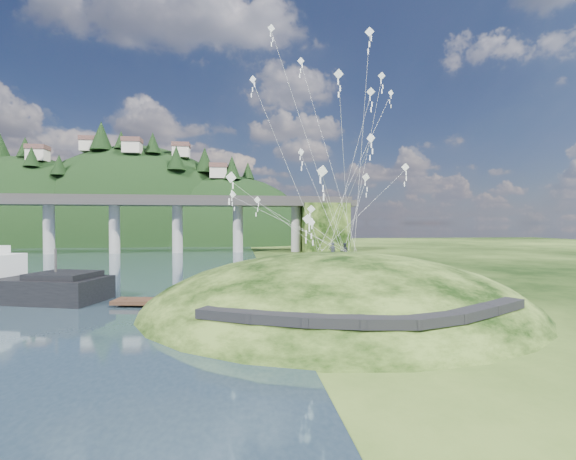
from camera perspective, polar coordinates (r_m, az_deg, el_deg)
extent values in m
plane|color=black|center=(33.04, -5.68, -12.43)|extent=(320.00, 320.00, 0.00)
ellipsoid|color=black|center=(36.45, 7.27, -13.58)|extent=(36.00, 32.00, 13.00)
cube|color=black|center=(24.78, -8.67, -12.18)|extent=(4.32, 3.62, 0.71)
cube|color=black|center=(23.28, -1.17, -12.87)|extent=(4.10, 2.97, 0.61)
cube|color=black|center=(22.85, 6.82, -13.17)|extent=(3.85, 2.37, 0.62)
cube|color=black|center=(23.35, 14.44, -12.99)|extent=(3.62, 1.83, 0.66)
cube|color=black|center=(24.76, 20.87, -12.20)|extent=(3.82, 2.27, 0.68)
cube|color=black|center=(27.04, 25.61, -10.90)|extent=(4.11, 2.97, 0.71)
cube|color=black|center=(29.96, 28.86, -9.72)|extent=(4.26, 3.43, 0.66)
cube|color=#2D2B2B|center=(113.41, -33.09, 3.53)|extent=(160.00, 9.00, 1.60)
cube|color=#2D2B2B|center=(113.49, -33.09, 4.24)|extent=(160.00, 0.40, 1.20)
cube|color=#2D2B2B|center=(117.37, -32.18, 4.13)|extent=(160.00, 0.40, 1.20)
cylinder|color=gray|center=(112.23, -31.91, 0.25)|extent=(2.60, 2.60, 13.00)
cylinder|color=gray|center=(106.74, -24.31, 0.28)|extent=(2.60, 2.60, 13.00)
cylinder|color=gray|center=(103.30, -16.06, 0.31)|extent=(2.60, 2.60, 13.00)
cylinder|color=gray|center=(102.13, -7.43, 0.33)|extent=(2.60, 2.60, 13.00)
cylinder|color=gray|center=(103.29, 1.20, 0.35)|extent=(2.60, 2.60, 13.00)
cube|color=black|center=(104.68, 5.26, 0.35)|extent=(12.00, 11.00, 13.00)
ellipsoid|color=black|center=(171.24, -34.22, -4.42)|extent=(84.00, 60.00, 80.00)
ellipsoid|color=black|center=(163.44, -21.25, -3.87)|extent=(96.00, 68.00, 88.00)
ellipsoid|color=black|center=(151.21, -8.93, -5.72)|extent=(76.00, 56.00, 72.00)
cone|color=black|center=(174.05, -36.86, 9.95)|extent=(6.94, 6.94, 9.13)
cone|color=black|center=(167.03, -34.39, 10.08)|extent=(5.61, 5.61, 7.39)
cone|color=black|center=(156.80, -33.74, 9.03)|extent=(5.08, 5.08, 6.69)
cone|color=black|center=(151.87, -30.80, 8.30)|extent=(5.29, 5.29, 6.96)
cone|color=black|center=(157.88, -25.93, 12.43)|extent=(8.01, 8.01, 10.54)
cone|color=black|center=(155.05, -23.48, 12.15)|extent=(4.97, 4.97, 6.54)
cone|color=black|center=(150.17, -19.40, 12.08)|extent=(5.83, 5.83, 7.67)
cone|color=black|center=(142.71, -16.23, 10.20)|extent=(6.47, 6.47, 8.51)
cone|color=black|center=(148.50, -12.24, 10.11)|extent=(7.13, 7.13, 9.38)
cone|color=black|center=(142.61, -8.30, 9.13)|extent=(6.56, 6.56, 8.63)
cone|color=black|center=(148.15, -5.96, 8.76)|extent=(4.88, 4.88, 6.42)
cube|color=beige|center=(161.54, -33.09, 9.25)|extent=(6.00, 5.00, 4.00)
cube|color=brown|center=(161.96, -33.10, 10.19)|extent=(6.40, 5.40, 1.60)
cube|color=beige|center=(162.05, -27.29, 10.95)|extent=(6.00, 5.00, 4.00)
cube|color=brown|center=(162.54, -27.30, 11.89)|extent=(6.40, 5.40, 1.60)
cube|color=beige|center=(149.26, -22.08, 11.20)|extent=(6.00, 5.00, 4.00)
cube|color=brown|center=(149.77, -22.09, 12.21)|extent=(6.40, 5.40, 1.60)
cube|color=beige|center=(151.94, -15.54, 11.01)|extent=(6.00, 5.00, 4.00)
cube|color=brown|center=(152.43, -15.55, 12.01)|extent=(6.40, 5.40, 1.60)
cube|color=beige|center=(143.46, -10.27, 8.28)|extent=(6.00, 5.00, 4.00)
cube|color=brown|center=(143.82, -10.27, 9.34)|extent=(6.40, 5.40, 1.60)
cube|color=black|center=(47.86, -36.18, -6.98)|extent=(20.80, 11.02, 2.37)
cube|color=black|center=(43.38, -30.24, -5.79)|extent=(6.56, 5.94, 0.55)
cylinder|color=#2D2B2B|center=(43.85, -31.18, -4.17)|extent=(0.22, 0.22, 2.74)
cube|color=#311E14|center=(37.12, -14.25, -10.24)|extent=(14.33, 4.56, 0.35)
cylinder|color=#311E14|center=(39.29, -22.90, -10.04)|extent=(0.30, 0.30, 1.01)
cylinder|color=#311E14|center=(38.12, -18.70, -10.35)|extent=(0.30, 0.30, 1.01)
cylinder|color=#311E14|center=(37.17, -14.25, -10.62)|extent=(0.30, 0.30, 1.01)
cylinder|color=#311E14|center=(36.44, -9.58, -10.84)|extent=(0.30, 0.30, 1.01)
cylinder|color=#311E14|center=(35.95, -4.76, -10.99)|extent=(0.30, 0.30, 1.01)
imported|color=#22262E|center=(36.90, 6.61, -1.85)|extent=(0.66, 0.46, 1.75)
imported|color=#22262E|center=(38.10, 8.36, -1.89)|extent=(0.85, 0.68, 1.71)
cube|color=white|center=(39.10, -2.51, 27.71)|extent=(0.69, 0.18, 0.69)
cube|color=white|center=(38.88, -2.50, 27.06)|extent=(0.09, 0.05, 0.40)
cube|color=white|center=(38.66, -2.50, 26.40)|extent=(0.09, 0.05, 0.40)
cube|color=white|center=(38.45, -2.50, 25.74)|extent=(0.09, 0.05, 0.40)
cube|color=white|center=(46.64, 1.91, 23.76)|extent=(0.79, 0.21, 0.78)
cube|color=white|center=(46.42, 1.91, 23.12)|extent=(0.10, 0.02, 0.46)
cube|color=white|center=(46.21, 1.91, 22.48)|extent=(0.10, 0.02, 0.46)
cube|color=white|center=(46.01, 1.91, 21.83)|extent=(0.10, 0.02, 0.46)
cube|color=white|center=(40.55, 11.48, 7.67)|extent=(0.85, 0.31, 0.83)
cube|color=white|center=(40.48, 11.47, 6.81)|extent=(0.11, 0.08, 0.50)
cube|color=white|center=(40.42, 11.47, 5.95)|extent=(0.11, 0.08, 0.50)
cube|color=white|center=(40.37, 11.47, 5.09)|extent=(0.11, 0.08, 0.50)
cube|color=white|center=(32.62, 3.45, 3.12)|extent=(0.70, 0.26, 0.68)
cube|color=white|center=(32.60, 3.45, 2.24)|extent=(0.09, 0.03, 0.41)
cube|color=white|center=(32.60, 3.45, 1.36)|extent=(0.09, 0.03, 0.41)
cube|color=white|center=(32.60, 3.45, 0.49)|extent=(0.09, 0.03, 0.41)
cube|color=white|center=(40.73, 1.94, 11.45)|extent=(0.54, 0.65, 0.79)
cube|color=white|center=(40.63, 1.94, 10.66)|extent=(0.09, 0.08, 0.47)
cube|color=white|center=(40.53, 1.94, 9.86)|extent=(0.09, 0.08, 0.47)
cube|color=white|center=(40.45, 1.94, 9.07)|extent=(0.09, 0.08, 0.47)
cube|color=white|center=(40.74, 11.98, 26.79)|extent=(0.82, 0.34, 0.86)
cube|color=white|center=(40.48, 11.98, 26.01)|extent=(0.11, 0.04, 0.50)
cube|color=white|center=(40.23, 11.98, 25.23)|extent=(0.11, 0.04, 0.50)
cube|color=white|center=(39.98, 11.97, 24.43)|extent=(0.11, 0.04, 0.50)
cube|color=white|center=(29.47, -8.44, 7.72)|extent=(0.80, 0.40, 0.84)
cube|color=white|center=(29.40, -8.43, 6.54)|extent=(0.10, 0.09, 0.50)
cube|color=white|center=(29.35, -8.43, 5.36)|extent=(0.10, 0.09, 0.50)
cube|color=white|center=(29.31, -8.43, 4.18)|extent=(0.10, 0.09, 0.50)
cube|color=white|center=(41.57, 16.99, 8.89)|extent=(0.82, 0.22, 0.81)
cube|color=white|center=(41.49, 16.98, 8.10)|extent=(0.11, 0.03, 0.48)
cube|color=white|center=(41.42, 16.98, 7.30)|extent=(0.11, 0.03, 0.48)
cube|color=white|center=(41.36, 16.98, 6.49)|extent=(0.11, 0.03, 0.48)
cube|color=white|center=(47.64, 15.00, 19.04)|extent=(0.69, 0.19, 0.69)
cube|color=white|center=(47.49, 14.99, 18.47)|extent=(0.09, 0.05, 0.40)
cube|color=white|center=(47.35, 14.99, 17.90)|extent=(0.09, 0.05, 0.40)
cube|color=white|center=(47.21, 14.99, 17.33)|extent=(0.09, 0.05, 0.40)
cube|color=white|center=(30.49, 3.47, 1.18)|extent=(0.47, 0.66, 0.75)
cube|color=white|center=(30.50, 3.47, 0.15)|extent=(0.09, 0.08, 0.45)
cube|color=white|center=(30.51, 3.47, -0.87)|extent=(0.09, 0.08, 0.45)
cube|color=white|center=(30.53, 3.47, -1.90)|extent=(0.09, 0.08, 0.45)
cube|color=white|center=(40.81, -8.15, 5.23)|extent=(0.67, 0.27, 0.68)
cube|color=white|center=(40.78, -8.15, 4.53)|extent=(0.08, 0.07, 0.41)
cube|color=white|center=(40.75, -8.15, 3.84)|extent=(0.08, 0.07, 0.41)
cube|color=white|center=(40.73, -8.15, 3.14)|extent=(0.08, 0.07, 0.41)
cube|color=white|center=(45.57, 13.71, 21.31)|extent=(0.79, 0.30, 0.77)
cube|color=white|center=(45.38, 13.70, 20.64)|extent=(0.10, 0.03, 0.46)
cube|color=white|center=(45.19, 13.70, 19.96)|extent=(0.10, 0.03, 0.46)
cube|color=white|center=(45.01, 13.70, 19.28)|extent=(0.10, 0.03, 0.46)
cube|color=white|center=(27.59, 2.87, 1.64)|extent=(0.72, 0.24, 0.70)
cube|color=white|center=(27.58, 2.87, 0.58)|extent=(0.09, 0.06, 0.42)
cube|color=white|center=(27.59, 2.87, -0.49)|extent=(0.09, 0.06, 0.42)
cube|color=white|center=(27.61, 2.87, -1.55)|extent=(0.09, 0.06, 0.42)
cube|color=white|center=(29.51, 12.17, 13.16)|extent=(0.49, 0.52, 0.67)
cube|color=white|center=(29.41, 12.16, 12.24)|extent=(0.08, 0.06, 0.40)
cube|color=white|center=(29.32, 12.16, 11.31)|extent=(0.08, 0.06, 0.40)
cube|color=white|center=(29.24, 12.16, 10.37)|extent=(0.08, 0.06, 0.40)
cube|color=white|center=(42.06, 12.17, 19.39)|extent=(0.83, 0.31, 0.83)
cube|color=white|center=(41.88, 12.16, 18.60)|extent=(0.11, 0.02, 0.50)
cube|color=white|center=(41.70, 12.16, 17.81)|extent=(0.11, 0.02, 0.50)
cube|color=white|center=(41.53, 12.16, 17.01)|extent=(0.11, 0.02, 0.50)
cube|color=white|center=(34.52, 7.51, 21.94)|extent=(0.81, 0.29, 0.79)
cube|color=white|center=(34.32, 7.51, 21.04)|extent=(0.11, 0.03, 0.48)
cube|color=white|center=(34.12, 7.50, 20.12)|extent=(0.11, 0.03, 0.48)
cube|color=white|center=(33.94, 7.50, 19.19)|extent=(0.11, 0.03, 0.48)
cube|color=white|center=(28.45, 5.10, 8.67)|extent=(0.87, 0.27, 0.87)
cube|color=white|center=(28.37, 5.10, 7.42)|extent=(0.11, 0.08, 0.51)
cube|color=white|center=(28.31, 5.10, 6.15)|extent=(0.11, 0.08, 0.51)
cube|color=white|center=(28.26, 5.10, 4.89)|extent=(0.11, 0.08, 0.51)
cube|color=white|center=(43.48, -4.58, 4.50)|extent=(0.77, 0.25, 0.78)
cube|color=white|center=(43.45, -4.58, 3.76)|extent=(0.10, 0.06, 0.45)
cube|color=white|center=(43.42, -4.58, 3.03)|extent=(0.10, 0.06, 0.45)
cube|color=white|center=(43.41, -4.58, 2.30)|extent=(0.10, 0.06, 0.45)
cube|color=white|center=(37.61, -5.23, 21.33)|extent=(0.59, 0.39, 0.67)
cube|color=white|center=(37.45, -5.23, 20.64)|extent=(0.09, 0.04, 0.39)
cube|color=white|center=(37.29, -5.23, 19.95)|extent=(0.09, 0.04, 0.39)
cube|color=white|center=(37.14, -5.23, 19.25)|extent=(0.09, 0.04, 0.39)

